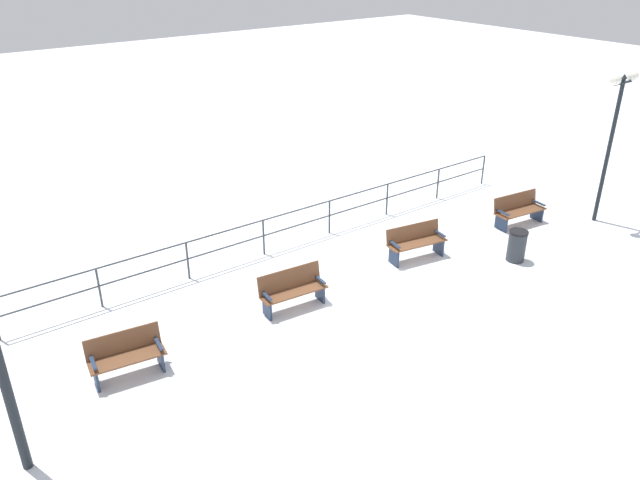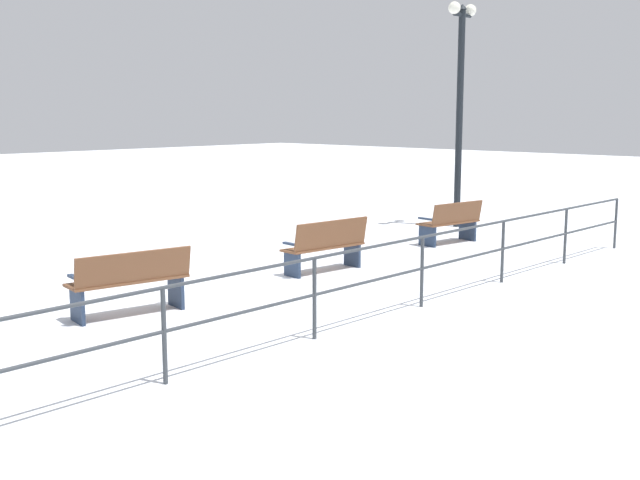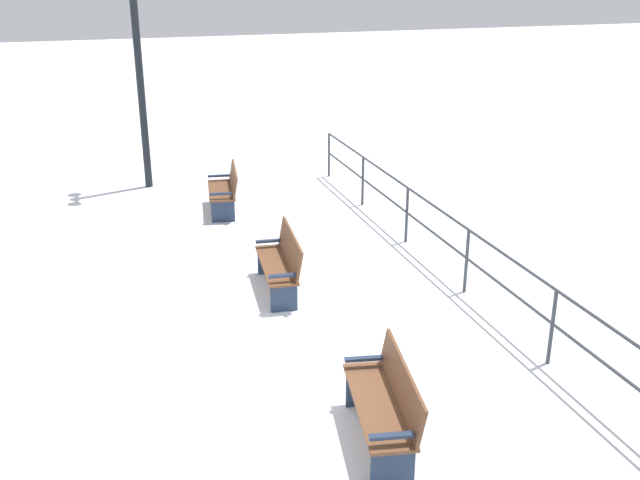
{
  "view_description": "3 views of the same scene",
  "coord_description": "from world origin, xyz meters",
  "px_view_note": "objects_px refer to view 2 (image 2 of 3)",
  "views": [
    {
      "loc": [
        9.96,
        -8.67,
        7.68
      ],
      "look_at": [
        -0.46,
        -0.93,
        1.27
      ],
      "focal_mm": 34.96,
      "sensor_mm": 36.0,
      "label": 1
    },
    {
      "loc": [
        -9.09,
        7.81,
        2.71
      ],
      "look_at": [
        -1.43,
        -0.41,
        0.88
      ],
      "focal_mm": 44.62,
      "sensor_mm": 36.0,
      "label": 2
    },
    {
      "loc": [
        2.35,
        7.87,
        4.7
      ],
      "look_at": [
        -0.34,
        -0.68,
        1.26
      ],
      "focal_mm": 41.53,
      "sensor_mm": 36.0,
      "label": 3
    }
  ],
  "objects_px": {
    "bench_nearest": "(451,222)",
    "lamppost_near": "(460,86)",
    "bench_second": "(326,245)",
    "bench_third": "(130,281)"
  },
  "relations": [
    {
      "from": "bench_nearest",
      "to": "lamppost_near",
      "type": "distance_m",
      "value": 3.79
    },
    {
      "from": "bench_second",
      "to": "lamppost_near",
      "type": "xyz_separation_m",
      "value": [
        1.4,
        -6.1,
        2.8
      ]
    },
    {
      "from": "bench_nearest",
      "to": "bench_third",
      "type": "bearing_deg",
      "value": 99.26
    },
    {
      "from": "bench_third",
      "to": "lamppost_near",
      "type": "relative_size",
      "value": 0.33
    },
    {
      "from": "bench_nearest",
      "to": "bench_second",
      "type": "bearing_deg",
      "value": 99.66
    },
    {
      "from": "bench_nearest",
      "to": "bench_third",
      "type": "xyz_separation_m",
      "value": [
        -0.17,
        7.85,
        0.03
      ]
    },
    {
      "from": "bench_third",
      "to": "lamppost_near",
      "type": "bearing_deg",
      "value": -71.64
    },
    {
      "from": "bench_third",
      "to": "lamppost_near",
      "type": "xyz_separation_m",
      "value": [
        1.46,
        -10.03,
        2.79
      ]
    },
    {
      "from": "bench_second",
      "to": "lamppost_near",
      "type": "distance_m",
      "value": 6.85
    },
    {
      "from": "bench_third",
      "to": "bench_nearest",
      "type": "bearing_deg",
      "value": -78.68
    }
  ]
}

